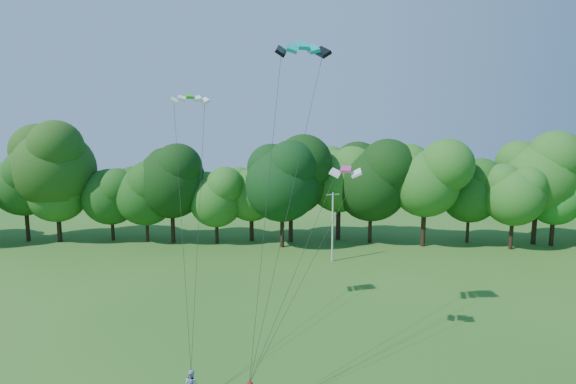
{
  "coord_description": "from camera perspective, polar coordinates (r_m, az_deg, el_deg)",
  "views": [
    {
      "loc": [
        2.63,
        -15.96,
        13.67
      ],
      "look_at": [
        1.77,
        13.0,
        9.6
      ],
      "focal_mm": 28.0,
      "sensor_mm": 36.0,
      "label": 1
    }
  ],
  "objects": [
    {
      "name": "tree_back_center",
      "position": [
        51.29,
        -0.76,
        2.2
      ],
      "size": [
        9.34,
        9.34,
        13.58
      ],
      "color": "#311D13",
      "rests_on": "ground"
    },
    {
      "name": "tree_back_east",
      "position": [
        60.83,
        30.77,
        -0.63
      ],
      "size": [
        6.31,
        6.31,
        9.17
      ],
      "color": "#311F13",
      "rests_on": "ground"
    },
    {
      "name": "kite_green",
      "position": [
        30.79,
        -12.43,
        11.81
      ],
      "size": [
        2.71,
        1.84,
        0.43
      ],
      "rotation": [
        0.0,
        0.0,
        0.32
      ],
      "color": "green",
      "rests_on": "ground"
    },
    {
      "name": "utility_pole",
      "position": [
        46.69,
        5.68,
        -4.32
      ],
      "size": [
        1.36,
        0.63,
        7.2
      ],
      "rotation": [
        0.0,
        0.0,
        0.39
      ],
      "color": "#B1B0A8",
      "rests_on": "ground"
    },
    {
      "name": "tree_back_west",
      "position": [
        60.51,
        -27.55,
        3.14
      ],
      "size": [
        10.44,
        10.44,
        15.19
      ],
      "color": "#321E14",
      "rests_on": "ground"
    },
    {
      "name": "kite_flyer_right",
      "position": [
        25.4,
        -12.17,
        -22.73
      ],
      "size": [
        0.94,
        0.88,
        1.53
      ],
      "primitive_type": "imported",
      "rotation": [
        0.0,
        0.0,
        2.61
      ],
      "color": "#A3B9E3",
      "rests_on": "ground"
    },
    {
      "name": "kite_pink",
      "position": [
        26.01,
        7.36,
        2.89
      ],
      "size": [
        1.94,
        1.18,
        0.34
      ],
      "rotation": [
        0.0,
        0.0,
        -0.17
      ],
      "color": "#C53681",
      "rests_on": "ground"
    },
    {
      "name": "kite_teal",
      "position": [
        27.58,
        1.78,
        18.13
      ],
      "size": [
        3.26,
        1.85,
        0.74
      ],
      "rotation": [
        0.0,
        0.0,
        0.17
      ],
      "color": "#05A39E",
      "rests_on": "ground"
    }
  ]
}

